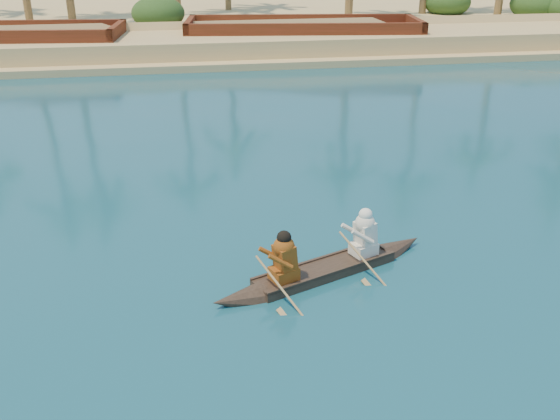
{
  "coord_description": "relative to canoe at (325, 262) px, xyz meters",
  "views": [
    {
      "loc": [
        -8.92,
        -10.26,
        6.55
      ],
      "look_at": [
        -6.8,
        2.15,
        0.95
      ],
      "focal_mm": 40.0,
      "sensor_mm": 36.0,
      "label": 1
    }
  ],
  "objects": [
    {
      "name": "shrub_cluster",
      "position": [
        6.07,
        30.67,
        0.92
      ],
      "size": [
        100.0,
        6.0,
        2.4
      ],
      "primitive_type": null,
      "color": "#233C16",
      "rests_on": "ground"
    },
    {
      "name": "canoe",
      "position": [
        0.0,
        0.0,
        0.0
      ],
      "size": [
        5.13,
        2.64,
        1.45
      ],
      "rotation": [
        0.0,
        0.0,
        0.39
      ],
      "color": "#3E2C22",
      "rests_on": "ground"
    },
    {
      "name": "sandy_embankment",
      "position": [
        6.07,
        46.05,
        0.25
      ],
      "size": [
        150.0,
        51.0,
        1.5
      ],
      "color": "tan",
      "rests_on": "ground"
    },
    {
      "name": "barge_mid",
      "position": [
        4.92,
        26.17,
        0.52
      ],
      "size": [
        14.19,
        6.32,
        2.29
      ],
      "rotation": [
        0.0,
        0.0,
        -0.13
      ],
      "color": "#5F2214",
      "rests_on": "ground"
    }
  ]
}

